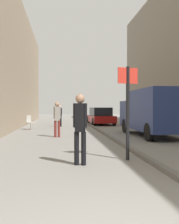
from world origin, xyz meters
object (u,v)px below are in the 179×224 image
object	(u,v)px
delivery_van	(152,111)
pedestrian_main_foreground	(80,124)
cafe_chair_near_window	(30,121)
street_sign_post	(128,105)
parked_car	(100,116)
pedestrian_mid_block	(57,117)
pedestrian_far_crossing	(60,114)

from	to	relation	value
delivery_van	pedestrian_main_foreground	bearing A→B (deg)	-124.68
delivery_van	cafe_chair_near_window	world-z (taller)	delivery_van
street_sign_post	cafe_chair_near_window	xyz separation A→B (m)	(-3.85, 10.28, -1.00)
pedestrian_main_foreground	delivery_van	size ratio (longest dim) A/B	0.33
delivery_van	parked_car	bearing A→B (deg)	97.22
pedestrian_main_foreground	pedestrian_mid_block	xyz separation A→B (m)	(-0.66, 6.26, -0.04)
pedestrian_far_crossing	delivery_van	size ratio (longest dim) A/B	0.29
pedestrian_main_foreground	parked_car	bearing A→B (deg)	93.78
pedestrian_main_foreground	street_sign_post	world-z (taller)	street_sign_post
pedestrian_far_crossing	parked_car	size ratio (longest dim) A/B	0.38
parked_car	cafe_chair_near_window	xyz separation A→B (m)	(-5.38, -4.42, -0.17)
pedestrian_far_crossing	parked_car	bearing A→B (deg)	52.05
parked_car	pedestrian_main_foreground	bearing A→B (deg)	-103.16
pedestrian_mid_block	cafe_chair_near_window	size ratio (longest dim) A/B	1.84
pedestrian_far_crossing	pedestrian_main_foreground	bearing A→B (deg)	-65.10
delivery_van	cafe_chair_near_window	distance (m)	8.09
pedestrian_mid_block	cafe_chair_near_window	xyz separation A→B (m)	(-1.83, 4.51, -0.45)
pedestrian_far_crossing	delivery_van	distance (m)	8.47
street_sign_post	pedestrian_mid_block	bearing A→B (deg)	-82.86
pedestrian_main_foreground	pedestrian_mid_block	size ratio (longest dim) A/B	1.04
pedestrian_main_foreground	pedestrian_far_crossing	size ratio (longest dim) A/B	1.11
pedestrian_main_foreground	pedestrian_far_crossing	xyz separation A→B (m)	(-0.54, 13.25, -0.10)
delivery_van	parked_car	size ratio (longest dim) A/B	1.30
pedestrian_mid_block	parked_car	world-z (taller)	pedestrian_mid_block
pedestrian_far_crossing	cafe_chair_near_window	world-z (taller)	pedestrian_far_crossing
pedestrian_main_foreground	delivery_van	bearing A→B (deg)	70.74
pedestrian_mid_block	parked_car	distance (m)	9.61
parked_car	cafe_chair_near_window	bearing A→B (deg)	-142.99
pedestrian_main_foreground	parked_car	world-z (taller)	pedestrian_main_foreground
street_sign_post	parked_car	bearing A→B (deg)	-108.12
pedestrian_far_crossing	street_sign_post	size ratio (longest dim) A/B	0.63
pedestrian_main_foreground	pedestrian_far_crossing	distance (m)	13.26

